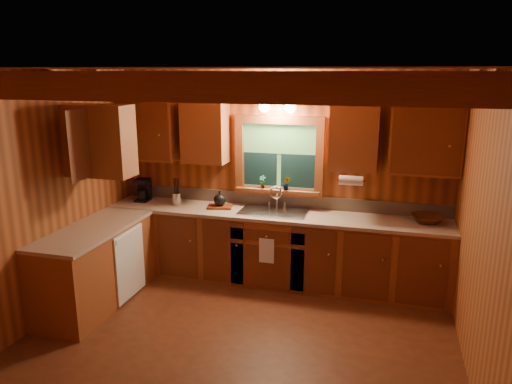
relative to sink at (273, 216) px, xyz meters
The scene contains 20 objects.
room 1.66m from the sink, 90.00° to the right, with size 4.20×4.20×4.20m.
ceiling_beams 2.29m from the sink, 90.00° to the right, with size 4.20×2.54×0.18m.
base_cabinets 0.73m from the sink, 147.14° to the right, with size 4.20×2.22×0.86m.
countertop 0.57m from the sink, 146.97° to the right, with size 4.20×2.24×0.04m.
backsplash 0.31m from the sink, 90.00° to the left, with size 4.20×0.02×0.16m, color tan.
dishwasher_panel 1.79m from the sink, 147.88° to the right, with size 0.02×0.60×0.80m, color white.
upper_cabinets 1.15m from the sink, 162.32° to the right, with size 4.19×1.77×0.78m.
window 0.72m from the sink, 90.00° to the left, with size 1.12×0.08×1.00m.
window_sill 0.34m from the sink, 90.00° to the left, with size 1.06×0.14×0.04m, color brown.
wall_sconce 1.32m from the sink, 90.00° to the left, with size 0.45×0.21×0.17m.
paper_towel_roll 1.06m from the sink, ahead, with size 0.11×0.11×0.27m, color white.
dish_towel 0.48m from the sink, 90.00° to the right, with size 0.18×0.01×0.30m, color white.
sink is the anchor object (origin of this frame).
coffee_maker 1.81m from the sink, behind, with size 0.17×0.22×0.30m.
utensil_crock 1.30m from the sink, behind, with size 0.12×0.12×0.35m.
cutting_board 0.70m from the sink, behind, with size 0.30×0.22×0.03m, color #5E2A14.
teakettle 0.72m from the sink, behind, with size 0.15×0.15×0.19m.
wicker_basket 1.79m from the sink, ahead, with size 0.35×0.35×0.09m, color #48230C.
potted_plant_left 0.46m from the sink, 134.23° to the left, with size 0.09×0.06×0.17m, color #5E2A14.
potted_plant_right 0.43m from the sink, 57.10° to the left, with size 0.10×0.08×0.17m, color #5E2A14.
Camera 1 is at (1.31, -3.91, 2.59)m, focal length 33.84 mm.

